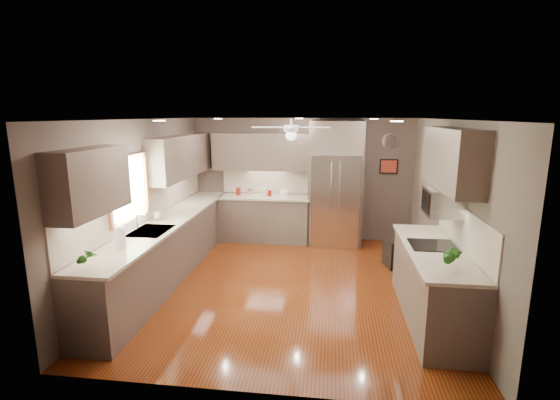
% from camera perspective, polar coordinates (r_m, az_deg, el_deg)
% --- Properties ---
extents(floor, '(5.00, 5.00, 0.00)m').
position_cam_1_polar(floor, '(6.37, 1.18, -11.83)').
color(floor, '#52180A').
rests_on(floor, ground).
extents(ceiling, '(5.00, 5.00, 0.00)m').
position_cam_1_polar(ceiling, '(5.83, 1.28, 11.28)').
color(ceiling, white).
rests_on(ceiling, ground).
extents(wall_back, '(4.50, 0.00, 4.50)m').
position_cam_1_polar(wall_back, '(8.42, 3.02, 2.92)').
color(wall_back, brown).
rests_on(wall_back, ground).
extents(wall_front, '(4.50, 0.00, 4.50)m').
position_cam_1_polar(wall_front, '(3.60, -3.03, -9.49)').
color(wall_front, brown).
rests_on(wall_front, ground).
extents(wall_left, '(0.00, 5.00, 5.00)m').
position_cam_1_polar(wall_left, '(6.60, -18.60, -0.21)').
color(wall_left, brown).
rests_on(wall_left, ground).
extents(wall_right, '(0.00, 5.00, 5.00)m').
position_cam_1_polar(wall_right, '(6.17, 22.50, -1.31)').
color(wall_right, brown).
rests_on(wall_right, ground).
extents(canister_a, '(0.12, 0.12, 0.15)m').
position_cam_1_polar(canister_a, '(8.36, -5.87, 1.21)').
color(canister_a, maroon).
rests_on(canister_a, back_run).
extents(canister_b, '(0.11, 0.11, 0.13)m').
position_cam_1_polar(canister_b, '(8.37, -4.23, 1.18)').
color(canister_b, silver).
rests_on(canister_b, back_run).
extents(canister_c, '(0.11, 0.11, 0.16)m').
position_cam_1_polar(canister_c, '(8.25, -2.23, 1.18)').
color(canister_c, beige).
rests_on(canister_c, back_run).
extents(canister_d, '(0.09, 0.09, 0.12)m').
position_cam_1_polar(canister_d, '(8.23, -1.49, 0.95)').
color(canister_d, maroon).
rests_on(canister_d, back_run).
extents(soap_bottle, '(0.10, 0.10, 0.19)m').
position_cam_1_polar(soap_bottle, '(6.64, -16.82, -1.93)').
color(soap_bottle, white).
rests_on(soap_bottle, left_run).
extents(potted_plant_left, '(0.16, 0.11, 0.29)m').
position_cam_1_polar(potted_plant_left, '(4.81, -25.63, -7.21)').
color(potted_plant_left, '#215E1B').
rests_on(potted_plant_left, left_run).
extents(potted_plant_right, '(0.20, 0.19, 0.30)m').
position_cam_1_polar(potted_plant_right, '(4.71, 23.03, -7.33)').
color(potted_plant_right, '#215E1B').
rests_on(potted_plant_right, right_run).
extents(bowl, '(0.27, 0.27, 0.06)m').
position_cam_1_polar(bowl, '(8.21, 0.65, 0.71)').
color(bowl, beige).
rests_on(bowl, back_run).
extents(left_run, '(0.65, 4.70, 1.45)m').
position_cam_1_polar(left_run, '(6.80, -15.37, -6.33)').
color(left_run, brown).
rests_on(left_run, ground).
extents(back_run, '(1.85, 0.65, 1.45)m').
position_cam_1_polar(back_run, '(8.38, -2.14, -2.47)').
color(back_run, brown).
rests_on(back_run, ground).
extents(uppers, '(4.50, 4.70, 0.95)m').
position_cam_1_polar(uppers, '(6.68, -4.47, 5.93)').
color(uppers, brown).
rests_on(uppers, wall_left).
extents(window, '(0.05, 1.12, 0.92)m').
position_cam_1_polar(window, '(6.09, -20.55, 1.57)').
color(window, '#BFF2B2').
rests_on(window, wall_left).
extents(sink, '(0.50, 0.70, 0.32)m').
position_cam_1_polar(sink, '(6.11, -17.71, -4.41)').
color(sink, silver).
rests_on(sink, left_run).
extents(refrigerator, '(1.06, 0.75, 2.45)m').
position_cam_1_polar(refrigerator, '(8.07, 7.80, 1.99)').
color(refrigerator, silver).
rests_on(refrigerator, ground).
extents(right_run, '(0.70, 2.20, 1.45)m').
position_cam_1_polar(right_run, '(5.57, 20.77, -10.81)').
color(right_run, brown).
rests_on(right_run, ground).
extents(microwave, '(0.43, 0.55, 0.34)m').
position_cam_1_polar(microwave, '(5.54, 21.91, -0.23)').
color(microwave, silver).
rests_on(microwave, wall_right).
extents(ceiling_fan, '(1.18, 1.18, 0.32)m').
position_cam_1_polar(ceiling_fan, '(6.13, 1.57, 9.74)').
color(ceiling_fan, white).
rests_on(ceiling_fan, ceiling).
extents(recessed_lights, '(2.84, 3.14, 0.01)m').
position_cam_1_polar(recessed_lights, '(6.23, 1.30, 11.27)').
color(recessed_lights, white).
rests_on(recessed_lights, ceiling).
extents(wall_clock, '(0.30, 0.03, 0.30)m').
position_cam_1_polar(wall_clock, '(8.38, 15.22, 7.98)').
color(wall_clock, white).
rests_on(wall_clock, wall_back).
extents(framed_print, '(0.36, 0.03, 0.30)m').
position_cam_1_polar(framed_print, '(8.42, 15.04, 4.59)').
color(framed_print, black).
rests_on(framed_print, wall_back).
extents(stool, '(0.51, 0.51, 0.49)m').
position_cam_1_polar(stool, '(7.29, 16.33, -7.20)').
color(stool, black).
rests_on(stool, ground).
extents(paper_towel, '(0.12, 0.12, 0.31)m').
position_cam_1_polar(paper_towel, '(5.35, -21.56, -5.05)').
color(paper_towel, white).
rests_on(paper_towel, left_run).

